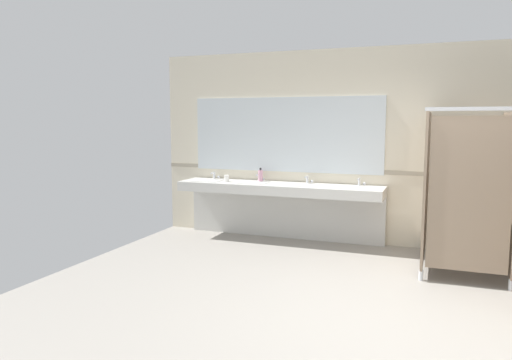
{
  "coord_description": "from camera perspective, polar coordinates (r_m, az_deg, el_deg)",
  "views": [
    {
      "loc": [
        0.35,
        -4.43,
        1.78
      ],
      "look_at": [
        -1.51,
        0.47,
        1.13
      ],
      "focal_mm": 33.83,
      "sensor_mm": 36.0,
      "label": 1
    }
  ],
  "objects": [
    {
      "name": "vanity_counter",
      "position": [
        7.17,
        2.88,
        -2.1
      ],
      "size": [
        3.03,
        0.6,
        0.97
      ],
      "color": "silver",
      "rests_on": "ground_plane"
    },
    {
      "name": "paper_cup",
      "position": [
        7.28,
        -3.49,
        0.18
      ],
      "size": [
        0.07,
        0.07,
        0.1
      ],
      "primitive_type": "cylinder",
      "color": "white",
      "rests_on": "vanity_counter"
    },
    {
      "name": "soap_dispenser",
      "position": [
        7.33,
        0.53,
        0.54
      ],
      "size": [
        0.07,
        0.07,
        0.21
      ],
      "color": "#D899B2",
      "rests_on": "vanity_counter"
    },
    {
      "name": "wall_back",
      "position": [
        7.05,
        17.91,
        3.63
      ],
      "size": [
        7.59,
        0.12,
        2.8
      ],
      "primitive_type": "cube",
      "color": "beige",
      "rests_on": "ground_plane"
    },
    {
      "name": "ground_plane",
      "position": [
        4.81,
        15.56,
        -15.57
      ],
      "size": [
        7.59,
        5.68,
        0.1
      ],
      "primitive_type": "cube",
      "color": "gray"
    },
    {
      "name": "mirror_panel",
      "position": [
        7.29,
        3.45,
        5.37
      ],
      "size": [
        2.93,
        0.02,
        1.12
      ],
      "primitive_type": "cube",
      "color": "silver",
      "rests_on": "wall_back"
    },
    {
      "name": "wall_back_tile_band",
      "position": [
        7.01,
        17.77,
        0.76
      ],
      "size": [
        7.59,
        0.01,
        0.06
      ],
      "primitive_type": "cube",
      "color": "#9E937F",
      "rests_on": "wall_back"
    }
  ]
}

